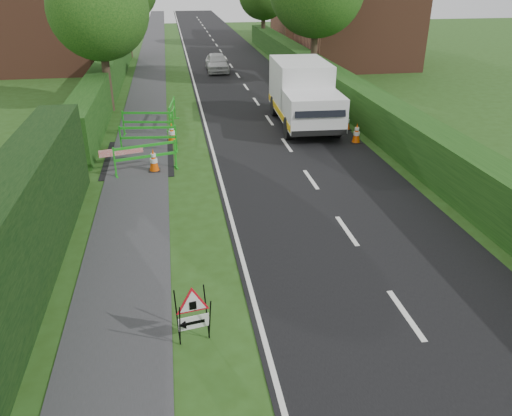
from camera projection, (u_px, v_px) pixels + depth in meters
ground at (293, 367)px, 8.45m from camera, size 120.00×120.00×0.00m
road_surface at (222, 53)px, 39.93m from camera, size 6.00×90.00×0.02m
footpath at (152, 55)px, 39.10m from camera, size 2.00×90.00×0.02m
hedge_west_far at (110, 92)px, 27.25m from camera, size 1.00×24.00×1.80m
hedge_east at (348, 111)px, 23.64m from camera, size 1.20×50.00×1.50m
house_west at (37, 23)px, 32.36m from camera, size 7.50×7.40×7.88m
house_east_a at (357, 21)px, 33.73m from camera, size 7.50×7.40×7.88m
house_east_b at (315, 7)px, 46.32m from camera, size 7.50×7.40×7.88m
tree_nw at (98, 10)px, 21.81m from camera, size 4.40×4.40×6.70m
triangle_sign at (191, 311)px, 8.72m from camera, size 0.78×0.78×0.99m
works_van at (303, 93)px, 21.06m from camera, size 2.46×5.72×2.56m
traffic_cone_0 at (357, 133)px, 19.17m from camera, size 0.38×0.38×0.79m
traffic_cone_1 at (347, 121)px, 20.73m from camera, size 0.38×0.38×0.79m
traffic_cone_2 at (311, 105)px, 23.04m from camera, size 0.38×0.38×0.79m
traffic_cone_3 at (154, 160)px, 16.47m from camera, size 0.38×0.38×0.79m
traffic_cone_4 at (172, 132)px, 19.25m from camera, size 0.38×0.38×0.79m
ped_barrier_0 at (145, 154)px, 16.27m from camera, size 2.08×0.86×1.00m
ped_barrier_1 at (148, 135)px, 18.11m from camera, size 2.08×0.56×1.00m
ped_barrier_2 at (148, 120)px, 19.94m from camera, size 2.09×0.70×1.00m
ped_barrier_3 at (172, 110)px, 21.30m from camera, size 0.59×2.09×1.00m
redwhite_plank at (123, 164)px, 17.26m from camera, size 1.46×0.41×0.25m
hatchback_car at (217, 62)px, 32.45m from camera, size 1.43×3.46×1.17m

